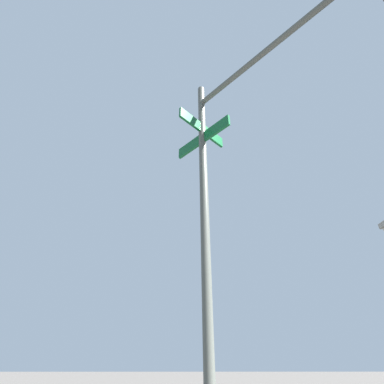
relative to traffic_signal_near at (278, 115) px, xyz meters
The scene contains 1 object.
traffic_signal_near is the anchor object (origin of this frame).
Camera 1 is at (-4.20, -7.28, 1.76)m, focal length 24.75 mm.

